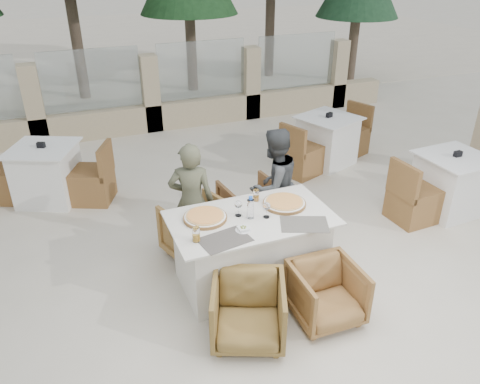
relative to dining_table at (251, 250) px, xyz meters
name	(u,v)px	position (x,y,z in m)	size (l,w,h in m)	color
ground	(253,275)	(0.05, 0.06, -0.39)	(80.00, 80.00, 0.00)	beige
sand_patch	(97,45)	(0.05, 14.06, -0.38)	(30.00, 16.00, 0.01)	beige
perimeter_wall_far	(150,88)	(0.05, 4.86, 0.42)	(10.00, 0.34, 1.60)	tan
dining_table	(251,250)	(0.00, 0.00, 0.00)	(1.60, 0.90, 0.77)	silver
placemat_near_left	(225,240)	(-0.38, -0.28, 0.39)	(0.45, 0.30, 0.00)	#4F4944
placemat_near_right	(304,224)	(0.41, -0.31, 0.39)	(0.45, 0.30, 0.00)	#5B574E
pizza_left	(205,217)	(-0.43, 0.13, 0.41)	(0.42, 0.42, 0.06)	orange
pizza_right	(284,202)	(0.41, 0.10, 0.41)	(0.44, 0.44, 0.06)	#CD601C
water_bottle	(251,207)	(-0.01, -0.01, 0.50)	(0.07, 0.07, 0.23)	#B0D2E7
wine_glass_centre	(238,207)	(-0.11, 0.07, 0.48)	(0.08, 0.08, 0.18)	white
wine_glass_near	(267,209)	(0.13, -0.06, 0.48)	(0.08, 0.08, 0.18)	white
beer_glass_left	(196,234)	(-0.62, -0.20, 0.45)	(0.07, 0.07, 0.14)	gold
beer_glass_right	(256,195)	(0.17, 0.29, 0.45)	(0.06, 0.06, 0.12)	orange
olive_dish	(243,228)	(-0.16, -0.19, 0.41)	(0.11, 0.11, 0.04)	silver
armchair_far_left	(199,230)	(-0.35, 0.64, -0.07)	(0.68, 0.70, 0.64)	olive
armchair_far_right	(251,205)	(0.41, 0.98, -0.08)	(0.64, 0.66, 0.60)	brown
armchair_near_left	(248,311)	(-0.33, -0.73, -0.09)	(0.63, 0.65, 0.59)	brown
armchair_near_right	(326,293)	(0.43, -0.76, -0.11)	(0.60, 0.61, 0.56)	olive
diner_left	(192,201)	(-0.40, 0.70, 0.29)	(0.49, 0.32, 1.34)	#53553E
diner_right	(274,186)	(0.56, 0.68, 0.30)	(0.67, 0.52, 1.37)	#3D4042
bg_table_a	(47,174)	(-1.86, 2.66, 0.00)	(1.64, 0.82, 0.77)	white
bg_table_b	(327,140)	(2.29, 2.31, 0.00)	(1.64, 0.82, 0.77)	white
bg_table_c	(451,184)	(2.98, 0.40, 0.00)	(1.64, 0.82, 0.77)	white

